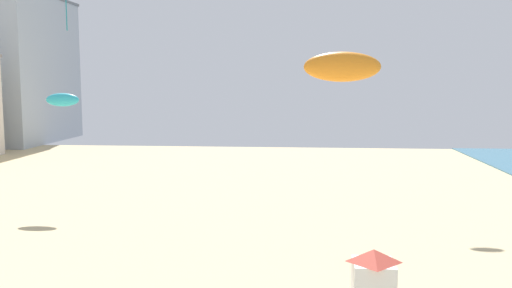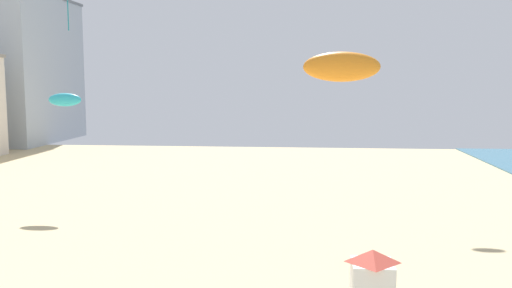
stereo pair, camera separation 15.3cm
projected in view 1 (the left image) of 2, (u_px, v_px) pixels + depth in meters
name	position (u px, v px, depth m)	size (l,w,h in m)	color
boardwalk_hotel_far	(7.00, 69.00, 62.51)	(11.57, 15.44, 16.86)	#ADB7C1
lifeguard_stand	(373.00, 275.00, 14.43)	(1.10, 1.10, 2.55)	white
kite_cyan_parafoil	(62.00, 100.00, 30.36)	(1.92, 0.53, 0.75)	#2DB7CC
kite_orange_parafoil	(342.00, 67.00, 15.76)	(2.26, 0.63, 0.88)	orange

